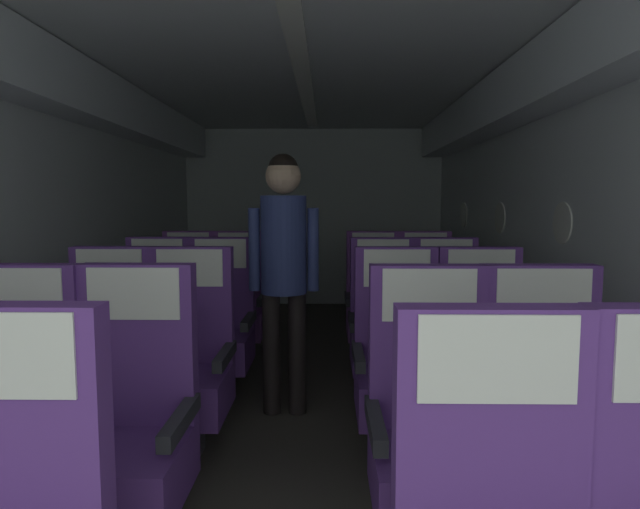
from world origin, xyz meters
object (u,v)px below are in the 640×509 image
at_px(seat_c_left_window, 106,366).
at_px(seat_d_right_window, 384,330).
at_px(seat_e_left_window, 187,306).
at_px(seat_c_right_window, 398,367).
at_px(seat_d_left_aisle, 219,330).
at_px(seat_e_right_window, 373,307).
at_px(seat_b_left_window, 9,435).
at_px(seat_d_right_aisle, 448,330).
at_px(seat_e_left_aisle, 238,306).
at_px(seat_e_right_aisle, 426,307).
at_px(seat_d_left_window, 155,329).
at_px(seat_b_left_aisle, 129,433).
at_px(seat_c_left_aisle, 188,366).
at_px(flight_attendant, 284,255).
at_px(seat_c_right_aisle, 483,367).
at_px(seat_b_right_aisle, 548,437).
at_px(seat_b_right_window, 431,437).

height_order(seat_c_left_window, seat_d_right_window, same).
bearing_deg(seat_e_left_window, seat_c_right_window, -46.88).
height_order(seat_d_left_aisle, seat_e_right_window, same).
height_order(seat_b_left_window, seat_d_right_aisle, same).
xyz_separation_m(seat_e_left_aisle, seat_e_right_aisle, (1.57, 0.01, 0.00)).
distance_m(seat_d_left_window, seat_d_left_aisle, 0.44).
xyz_separation_m(seat_b_left_aisle, seat_c_left_aisle, (0.00, 0.82, 0.00)).
xyz_separation_m(seat_c_left_window, seat_d_right_window, (1.55, 0.81, 0.00)).
bearing_deg(seat_e_right_aisle, seat_d_left_window, -157.87).
relative_size(seat_b_left_aisle, seat_d_left_aisle, 1.00).
bearing_deg(seat_c_left_aisle, seat_d_left_window, 117.83).
bearing_deg(seat_e_right_aisle, flight_attendant, -133.63).
distance_m(seat_c_right_window, seat_e_right_window, 1.65).
relative_size(seat_c_right_aisle, flight_attendant, 0.67).
bearing_deg(seat_b_left_window, seat_d_right_aisle, 39.94).
bearing_deg(seat_c_right_window, seat_c_right_aisle, 0.48).
bearing_deg(seat_c_left_window, seat_d_left_aisle, 62.10).
xyz_separation_m(seat_b_left_window, seat_e_right_aisle, (2.00, 2.50, 0.00)).
height_order(seat_b_right_aisle, seat_b_right_window, same).
height_order(seat_d_right_aisle, flight_attendant, flight_attendant).
distance_m(seat_c_left_window, seat_d_left_window, 0.84).
bearing_deg(seat_b_right_aisle, seat_b_left_aisle, 179.75).
xyz_separation_m(seat_c_left_aisle, seat_c_right_aisle, (1.56, 0.01, 0.00)).
relative_size(seat_e_left_window, seat_e_left_aisle, 1.00).
distance_m(seat_b_right_window, seat_d_right_aisle, 1.72).
xyz_separation_m(seat_d_right_window, seat_e_left_aisle, (-1.13, 0.83, 0.00)).
xyz_separation_m(seat_d_right_aisle, flight_attendant, (-1.08, -0.32, 0.54)).
height_order(seat_c_right_window, seat_e_left_window, same).
height_order(seat_c_right_window, seat_e_right_aisle, same).
xyz_separation_m(seat_b_left_window, seat_e_left_aisle, (0.44, 2.49, 0.00)).
distance_m(seat_d_left_aisle, seat_e_left_aisle, 0.82).
relative_size(seat_b_right_window, seat_d_left_aisle, 1.00).
relative_size(seat_b_right_window, seat_e_left_aisle, 1.00).
distance_m(seat_c_right_window, seat_e_left_window, 2.27).
bearing_deg(seat_b_left_aisle, seat_b_right_aisle, -0.25).
height_order(seat_d_right_aisle, seat_d_right_window, same).
xyz_separation_m(seat_c_left_aisle, seat_e_left_aisle, (-0.01, 1.65, 0.00)).
height_order(seat_b_right_aisle, seat_e_right_aisle, same).
bearing_deg(seat_d_right_aisle, seat_c_right_window, -118.33).
bearing_deg(seat_d_left_window, seat_c_left_aisle, -62.17).
height_order(seat_b_right_aisle, seat_c_left_window, same).
distance_m(seat_b_right_window, seat_c_right_window, 0.84).
relative_size(seat_b_right_window, seat_e_right_aisle, 1.00).
height_order(seat_c_left_aisle, seat_d_left_aisle, same).
bearing_deg(seat_d_right_aisle, seat_e_right_aisle, 89.36).
xyz_separation_m(seat_b_right_aisle, seat_b_right_window, (-0.43, -0.01, 0.00)).
height_order(seat_d_left_window, flight_attendant, flight_attendant).
bearing_deg(seat_b_right_window, flight_attendant, 115.77).
distance_m(seat_b_left_aisle, seat_c_right_window, 1.39).
distance_m(seat_c_right_aisle, seat_e_left_aisle, 2.27).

